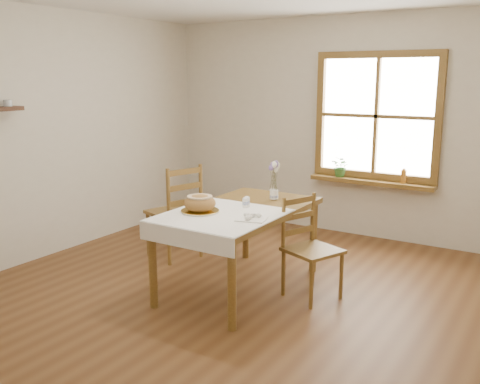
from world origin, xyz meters
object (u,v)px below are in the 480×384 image
(dining_table, at_px, (240,218))
(flower_vase, at_px, (274,195))
(bread_plate, at_px, (200,211))
(chair_left, at_px, (174,211))
(chair_right, at_px, (313,249))

(dining_table, bearing_deg, flower_vase, 78.42)
(dining_table, xyz_separation_m, bread_plate, (-0.20, -0.33, 0.10))
(dining_table, xyz_separation_m, chair_left, (-1.07, 0.38, -0.16))
(bread_plate, bearing_deg, chair_right, 29.61)
(chair_right, bearing_deg, bread_plate, 141.47)
(chair_left, relative_size, chair_right, 1.14)
(chair_right, relative_size, flower_vase, 9.89)
(dining_table, bearing_deg, chair_left, 160.43)
(dining_table, relative_size, chair_right, 1.80)
(dining_table, relative_size, bread_plate, 5.02)
(dining_table, height_order, flower_vase, flower_vase)
(dining_table, xyz_separation_m, chair_right, (0.65, 0.15, -0.22))
(bread_plate, distance_m, flower_vase, 0.84)
(chair_right, bearing_deg, flower_vase, 83.03)
(chair_right, bearing_deg, dining_table, 125.36)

